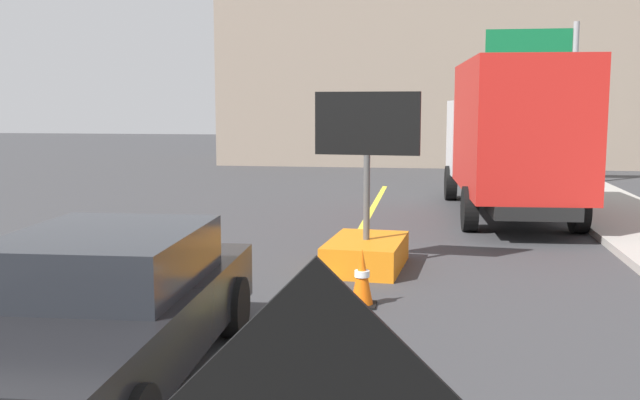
# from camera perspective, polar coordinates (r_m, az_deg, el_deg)

# --- Properties ---
(arrow_board_trailer) EXTENTS (1.60, 1.89, 2.70)m
(arrow_board_trailer) POSITION_cam_1_polar(r_m,az_deg,el_deg) (11.22, 3.64, -2.94)
(arrow_board_trailer) COLOR orange
(arrow_board_trailer) RESTS_ON ground
(box_truck) EXTENTS (2.68, 7.57, 3.40)m
(box_truck) POSITION_cam_1_polar(r_m,az_deg,el_deg) (16.72, 14.66, 4.95)
(box_truck) COLOR black
(box_truck) RESTS_ON ground
(pickup_car) EXTENTS (2.12, 4.70, 1.38)m
(pickup_car) POSITION_cam_1_polar(r_m,az_deg,el_deg) (6.85, -16.79, -8.24)
(pickup_car) COLOR black
(pickup_car) RESTS_ON ground
(highway_guide_sign) EXTENTS (2.79, 0.18, 5.00)m
(highway_guide_sign) POSITION_cam_1_polar(r_m,az_deg,el_deg) (23.84, 17.41, 9.38)
(highway_guide_sign) COLOR gray
(highway_guide_sign) RESTS_ON ground
(far_building_block) EXTENTS (17.83, 6.09, 10.12)m
(far_building_block) POSITION_cam_1_polar(r_m,az_deg,el_deg) (31.94, 9.26, 12.01)
(far_building_block) COLOR gray
(far_building_block) RESTS_ON ground
(traffic_cone_mid_lane) EXTENTS (0.36, 0.36, 0.64)m
(traffic_cone_mid_lane) POSITION_cam_1_polar(r_m,az_deg,el_deg) (6.55, 2.04, -12.16)
(traffic_cone_mid_lane) COLOR black
(traffic_cone_mid_lane) RESTS_ON ground
(traffic_cone_far_lane) EXTENTS (0.36, 0.36, 0.73)m
(traffic_cone_far_lane) POSITION_cam_1_polar(r_m,az_deg,el_deg) (9.17, 3.30, -6.11)
(traffic_cone_far_lane) COLOR black
(traffic_cone_far_lane) RESTS_ON ground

